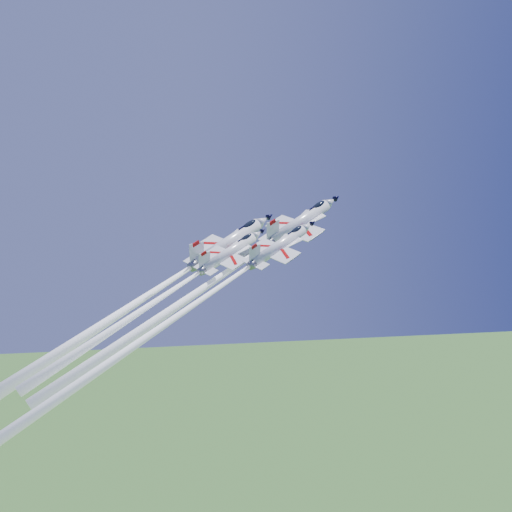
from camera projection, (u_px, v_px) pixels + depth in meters
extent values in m
cylinder|color=white|center=(300.00, 223.00, 97.27)|extent=(6.84, 7.76, 12.68)
cone|color=white|center=(330.00, 202.00, 100.82)|extent=(3.46, 3.45, 3.48)
cone|color=black|center=(337.00, 198.00, 101.65)|extent=(1.74, 1.74, 1.75)
cone|color=slate|center=(269.00, 244.00, 94.00)|extent=(3.08, 2.96, 2.45)
ellipsoid|color=black|center=(319.00, 206.00, 99.17)|extent=(3.49, 2.56, 2.62)
cube|color=black|center=(312.00, 209.00, 98.28)|extent=(1.18, 0.72, 0.88)
cube|color=white|center=(294.00, 228.00, 96.82)|extent=(8.64, 10.57, 4.39)
cube|color=white|center=(304.00, 215.00, 99.52)|extent=(3.57, 2.47, 2.02)
cube|color=white|center=(316.00, 219.00, 97.55)|extent=(3.57, 2.47, 2.02)
cube|color=white|center=(274.00, 241.00, 94.53)|extent=(4.59, 5.76, 2.34)
cube|color=white|center=(273.00, 231.00, 93.74)|extent=(3.25, 2.36, 4.06)
cube|color=#9F0807|center=(272.00, 222.00, 93.12)|extent=(1.35, 0.87, 1.17)
cube|color=black|center=(301.00, 228.00, 97.80)|extent=(9.23, 4.37, 5.30)
sphere|color=white|center=(268.00, 244.00, 93.87)|extent=(1.20, 1.19, 1.14)
cone|color=white|center=(163.00, 315.00, 84.10)|extent=(16.20, 19.73, 38.43)
cylinder|color=white|center=(228.00, 244.00, 97.05)|extent=(7.18, 8.14, 13.30)
cone|color=white|center=(262.00, 221.00, 100.78)|extent=(3.63, 3.62, 3.65)
cone|color=black|center=(270.00, 216.00, 101.64)|extent=(1.83, 1.82, 1.83)
cone|color=slate|center=(193.00, 266.00, 93.62)|extent=(3.23, 3.11, 2.57)
ellipsoid|color=black|center=(249.00, 225.00, 99.05)|extent=(3.66, 2.68, 2.75)
cube|color=black|center=(242.00, 228.00, 98.11)|extent=(1.24, 0.75, 0.92)
cube|color=white|center=(222.00, 249.00, 96.58)|extent=(9.06, 11.09, 4.60)
cube|color=white|center=(235.00, 235.00, 99.41)|extent=(3.75, 2.59, 2.12)
cube|color=white|center=(245.00, 239.00, 97.35)|extent=(3.75, 2.59, 2.12)
cube|color=white|center=(199.00, 263.00, 94.18)|extent=(4.82, 6.04, 2.46)
cube|color=white|center=(197.00, 253.00, 93.35)|extent=(3.41, 2.48, 4.26)
cube|color=#9F0807|center=(196.00, 244.00, 92.70)|extent=(1.42, 0.91, 1.22)
cube|color=black|center=(229.00, 249.00, 97.61)|extent=(9.69, 4.59, 5.56)
sphere|color=white|center=(192.00, 267.00, 93.49)|extent=(1.26, 1.25, 1.20)
cone|color=white|center=(102.00, 325.00, 85.59)|extent=(13.74, 16.55, 31.46)
cylinder|color=white|center=(279.00, 246.00, 86.90)|extent=(5.44, 6.17, 10.08)
cone|color=white|center=(307.00, 227.00, 89.72)|extent=(2.75, 2.74, 2.77)
cone|color=black|center=(313.00, 222.00, 90.38)|extent=(1.39, 1.38, 1.39)
cone|color=slate|center=(251.00, 265.00, 84.30)|extent=(2.45, 2.36, 1.95)
ellipsoid|color=black|center=(297.00, 230.00, 88.41)|extent=(2.78, 2.03, 2.09)
cube|color=black|center=(290.00, 233.00, 87.70)|extent=(0.94, 0.57, 0.70)
cube|color=white|center=(274.00, 251.00, 86.54)|extent=(6.87, 8.41, 3.49)
cube|color=white|center=(284.00, 239.00, 88.69)|extent=(2.84, 1.96, 1.61)
cube|color=white|center=(293.00, 242.00, 87.13)|extent=(2.84, 1.96, 1.61)
cube|color=white|center=(256.00, 263.00, 84.72)|extent=(3.65, 4.58, 1.86)
cube|color=white|center=(255.00, 254.00, 84.09)|extent=(2.58, 1.88, 3.23)
cube|color=#9F0807|center=(254.00, 246.00, 83.60)|extent=(1.08, 0.69, 0.93)
cube|color=black|center=(280.00, 250.00, 87.32)|extent=(7.34, 3.48, 4.22)
sphere|color=white|center=(250.00, 266.00, 84.20)|extent=(0.96, 0.94, 0.91)
cone|color=white|center=(129.00, 349.00, 74.39)|extent=(15.70, 19.27, 38.20)
cylinder|color=white|center=(229.00, 253.00, 91.71)|extent=(5.45, 6.17, 10.09)
cone|color=white|center=(257.00, 234.00, 94.54)|extent=(2.75, 2.74, 2.77)
cone|color=black|center=(263.00, 230.00, 95.19)|extent=(1.39, 1.38, 1.39)
cone|color=slate|center=(202.00, 271.00, 89.11)|extent=(2.45, 2.36, 1.95)
ellipsoid|color=black|center=(246.00, 238.00, 93.23)|extent=(2.78, 2.03, 2.09)
cube|color=black|center=(240.00, 240.00, 92.52)|extent=(0.94, 0.57, 0.70)
cube|color=white|center=(224.00, 257.00, 91.35)|extent=(6.87, 8.41, 3.49)
cube|color=white|center=(234.00, 246.00, 93.50)|extent=(2.84, 1.96, 1.61)
cube|color=white|center=(243.00, 249.00, 91.94)|extent=(2.84, 1.96, 1.61)
cube|color=white|center=(206.00, 269.00, 89.53)|extent=(3.66, 4.58, 1.86)
cube|color=white|center=(204.00, 260.00, 88.90)|extent=(2.58, 1.88, 3.23)
cube|color=#9F0807|center=(204.00, 253.00, 88.41)|extent=(1.08, 0.69, 0.93)
cube|color=black|center=(230.00, 257.00, 92.13)|extent=(7.35, 3.48, 4.22)
sphere|color=white|center=(200.00, 272.00, 89.01)|extent=(0.96, 0.94, 0.91)
cone|color=white|center=(118.00, 326.00, 82.00)|extent=(11.84, 14.35, 27.71)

